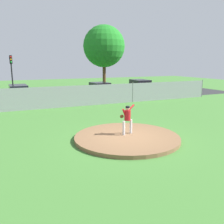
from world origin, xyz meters
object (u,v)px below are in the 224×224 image
object	(u,v)px
baseball	(125,128)
parked_car_teal	(19,94)
traffic_cone_orange	(109,92)
traffic_light_near	(12,69)
parked_car_red	(100,90)
pitcher_youth	(127,117)
parked_car_burgundy	(140,87)

from	to	relation	value
baseball	parked_car_teal	world-z (taller)	parked_car_teal
traffic_cone_orange	traffic_light_near	world-z (taller)	traffic_light_near
parked_car_red	traffic_light_near	distance (m)	9.89
pitcher_youth	traffic_light_near	size ratio (longest dim) A/B	0.34
pitcher_youth	parked_car_burgundy	xyz separation A→B (m)	(9.41, 14.42, -0.24)
parked_car_teal	traffic_light_near	bearing A→B (deg)	94.38
traffic_cone_orange	pitcher_youth	bearing A→B (deg)	-110.52
baseball	traffic_cone_orange	distance (m)	15.72
baseball	traffic_light_near	bearing A→B (deg)	106.45
baseball	traffic_light_near	distance (m)	18.07
traffic_light_near	parked_car_teal	bearing A→B (deg)	-85.62
baseball	parked_car_burgundy	size ratio (longest dim) A/B	0.02
parked_car_burgundy	traffic_cone_orange	xyz separation A→B (m)	(-3.52, 1.32, -0.59)
pitcher_youth	parked_car_red	size ratio (longest dim) A/B	0.37
pitcher_youth	parked_car_red	world-z (taller)	pitcher_youth
parked_car_burgundy	traffic_light_near	bearing A→B (deg)	165.27
parked_car_red	parked_car_teal	distance (m)	8.55
parked_car_red	parked_car_burgundy	bearing A→B (deg)	0.15
parked_car_teal	parked_car_burgundy	distance (m)	13.76
pitcher_youth	baseball	bearing A→B (deg)	69.05
parked_car_teal	parked_car_burgundy	xyz separation A→B (m)	(13.76, 0.39, 0.03)
parked_car_red	traffic_cone_orange	xyz separation A→B (m)	(1.69, 1.33, -0.51)
traffic_light_near	pitcher_youth	bearing A→B (deg)	-75.58
pitcher_youth	traffic_cone_orange	size ratio (longest dim) A/B	2.79
baseball	pitcher_youth	bearing A→B (deg)	-110.95
pitcher_youth	traffic_cone_orange	world-z (taller)	pitcher_youth
pitcher_youth	parked_car_burgundy	size ratio (longest dim) A/B	0.33
parked_car_teal	traffic_light_near	xyz separation A→B (m)	(-0.31, 4.09, 2.32)
pitcher_youth	parked_car_red	xyz separation A→B (m)	(4.20, 14.41, -0.31)
pitcher_youth	traffic_light_near	world-z (taller)	traffic_light_near
pitcher_youth	baseball	world-z (taller)	pitcher_youth
parked_car_teal	traffic_light_near	distance (m)	4.71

